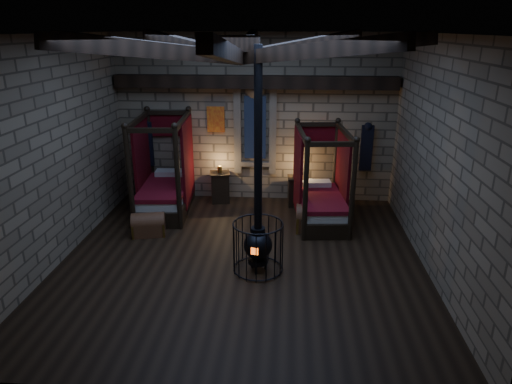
# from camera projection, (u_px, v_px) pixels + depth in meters

# --- Properties ---
(room) EXTENTS (7.02, 7.02, 4.29)m
(room) POSITION_uv_depth(u_px,v_px,m) (240.00, 62.00, 7.76)
(room) COLOR black
(room) RESTS_ON ground
(bed_left) EXTENTS (1.33, 2.29, 2.31)m
(bed_left) POSITION_uv_depth(u_px,v_px,m) (165.00, 188.00, 11.21)
(bed_left) COLOR black
(bed_left) RESTS_ON ground
(bed_right) EXTENTS (1.27, 2.15, 2.15)m
(bed_right) POSITION_uv_depth(u_px,v_px,m) (320.00, 199.00, 10.61)
(bed_right) COLOR black
(bed_right) RESTS_ON ground
(trunk_left) EXTENTS (0.78, 0.59, 0.52)m
(trunk_left) POSITION_uv_depth(u_px,v_px,m) (149.00, 225.00, 9.96)
(trunk_left) COLOR brown
(trunk_left) RESTS_ON ground
(trunk_right) EXTENTS (0.86, 0.55, 0.62)m
(trunk_right) POSITION_uv_depth(u_px,v_px,m) (315.00, 219.00, 10.16)
(trunk_right) COLOR brown
(trunk_right) RESTS_ON ground
(nightstand_left) EXTENTS (0.57, 0.56, 0.96)m
(nightstand_left) POSITION_uv_depth(u_px,v_px,m) (220.00, 187.00, 11.80)
(nightstand_left) COLOR black
(nightstand_left) RESTS_ON ground
(nightstand_right) EXTENTS (0.51, 0.49, 0.83)m
(nightstand_right) POSITION_uv_depth(u_px,v_px,m) (297.00, 191.00, 11.55)
(nightstand_right) COLOR black
(nightstand_right) RESTS_ON ground
(stove) EXTENTS (0.94, 0.94, 4.05)m
(stove) POSITION_uv_depth(u_px,v_px,m) (258.00, 241.00, 8.37)
(stove) COLOR black
(stove) RESTS_ON ground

